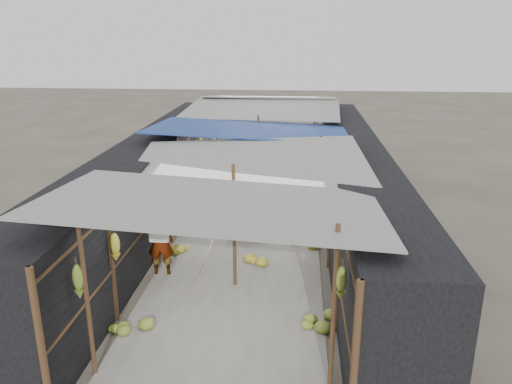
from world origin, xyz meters
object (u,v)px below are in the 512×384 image
(black_basin, at_px, (310,179))
(vendor_elderly, at_px, (160,242))
(shopper_blue, at_px, (244,208))
(vendor_seated, at_px, (287,170))
(crate_near, at_px, (253,233))

(black_basin, height_order, vendor_elderly, vendor_elderly)
(shopper_blue, xyz_separation_m, vendor_seated, (0.95, 5.07, -0.36))
(black_basin, bearing_deg, shopper_blue, -107.92)
(vendor_seated, bearing_deg, black_basin, 98.09)
(vendor_elderly, xyz_separation_m, shopper_blue, (1.59, 1.97, 0.10))
(crate_near, distance_m, black_basin, 5.50)
(crate_near, xyz_separation_m, vendor_seated, (0.73, 4.91, 0.35))
(vendor_elderly, xyz_separation_m, vendor_seated, (2.54, 7.05, -0.26))
(vendor_elderly, distance_m, vendor_seated, 7.50)
(black_basin, xyz_separation_m, vendor_elderly, (-3.35, -7.41, 0.68))
(vendor_elderly, bearing_deg, shopper_blue, -134.72)
(crate_near, relative_size, shopper_blue, 0.31)
(vendor_elderly, relative_size, shopper_blue, 0.89)
(black_basin, relative_size, vendor_seated, 0.56)
(shopper_blue, height_order, vendor_seated, shopper_blue)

